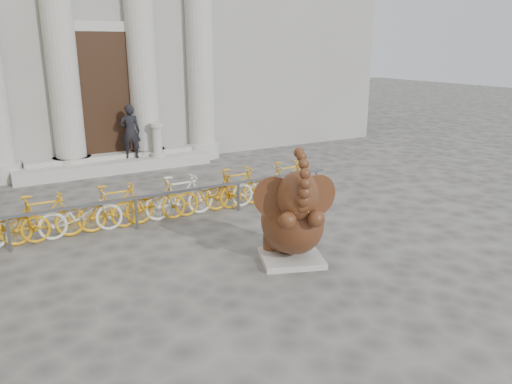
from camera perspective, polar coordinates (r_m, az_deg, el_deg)
ground at (r=8.12m, az=1.91°, el=-11.57°), size 80.00×80.00×0.00m
entrance_steps at (r=16.34m, az=-15.81°, el=3.00°), size 6.00×1.20×0.36m
elephant_statue at (r=8.95m, az=4.21°, el=-3.30°), size 1.47×1.74×2.19m
bike_rack at (r=11.15m, az=-14.01°, el=-1.32°), size 9.92×0.53×1.00m
pedestrian at (r=16.21m, az=-14.18°, el=6.72°), size 0.70×0.56×1.69m
balustrade_post at (r=16.28m, az=-11.24°, el=5.70°), size 0.44×0.44×1.07m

